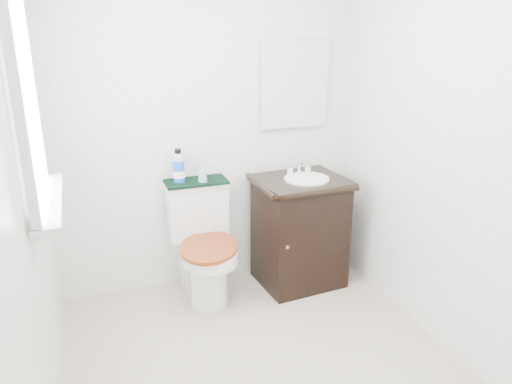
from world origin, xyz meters
TOP-DOWN VIEW (x-y plane):
  - floor at (0.00, 0.00)m, footprint 2.40×2.40m
  - wall_back at (0.00, 1.20)m, footprint 2.40×0.00m
  - wall_front at (0.00, -1.20)m, footprint 2.40×0.00m
  - wall_left at (-1.10, 0.00)m, footprint 0.00×2.40m
  - wall_right at (1.10, 0.00)m, footprint 0.00×2.40m
  - window at (-1.07, 0.25)m, footprint 0.02×0.70m
  - mirror at (0.65, 1.18)m, footprint 0.50×0.02m
  - toilet at (-0.12, 0.97)m, footprint 0.50×0.68m
  - vanity at (0.60, 0.90)m, footprint 0.66×0.58m
  - trash_bin at (0.45, 0.80)m, footprint 0.20×0.16m
  - towel at (-0.12, 1.09)m, footprint 0.43×0.22m
  - mouthwash_bottle at (-0.24, 1.10)m, footprint 0.08×0.08m
  - cup at (-0.08, 1.05)m, footprint 0.06×0.06m
  - soap_bar at (0.59, 1.03)m, footprint 0.07×0.04m

SIDE VIEW (x-z plane):
  - floor at x=0.00m, z-range 0.00..0.00m
  - trash_bin at x=0.45m, z-range 0.00..0.29m
  - toilet at x=-0.12m, z-range -0.05..0.76m
  - vanity at x=0.60m, z-range -0.03..0.89m
  - towel at x=-0.12m, z-range 0.81..0.83m
  - soap_bar at x=0.59m, z-range 0.82..0.84m
  - cup at x=-0.08m, z-range 0.83..0.91m
  - mouthwash_bottle at x=-0.24m, z-range 0.82..1.06m
  - wall_back at x=0.00m, z-range 0.00..2.40m
  - wall_front at x=0.00m, z-range 0.00..2.40m
  - wall_left at x=-1.10m, z-range 0.00..2.40m
  - wall_right at x=1.10m, z-range 0.00..2.40m
  - mirror at x=0.65m, z-range 1.15..1.75m
  - window at x=-1.07m, z-range 1.10..2.00m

